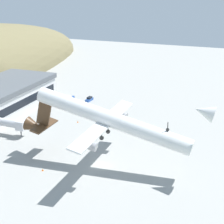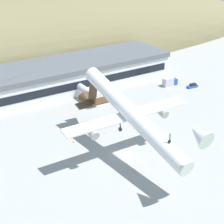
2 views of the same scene
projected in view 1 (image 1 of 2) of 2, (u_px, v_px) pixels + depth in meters
ground_plane at (102, 165)px, 101.09m from camera, size 391.71×391.71×0.00m
jetway_0 at (11, 123)px, 119.25m from camera, size 3.38×12.39×5.43m
cargo_airplane at (109, 120)px, 96.81m from camera, size 36.62×52.15×15.34m
service_car_1 at (89, 99)px, 153.81m from camera, size 4.57×1.95×1.63m
fuel_truck at (68, 100)px, 150.20m from camera, size 6.21×2.37×3.25m
traffic_cone_0 at (43, 170)px, 98.07m from camera, size 0.52×0.52×0.58m
traffic_cone_1 at (78, 122)px, 130.86m from camera, size 0.52×0.52×0.58m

